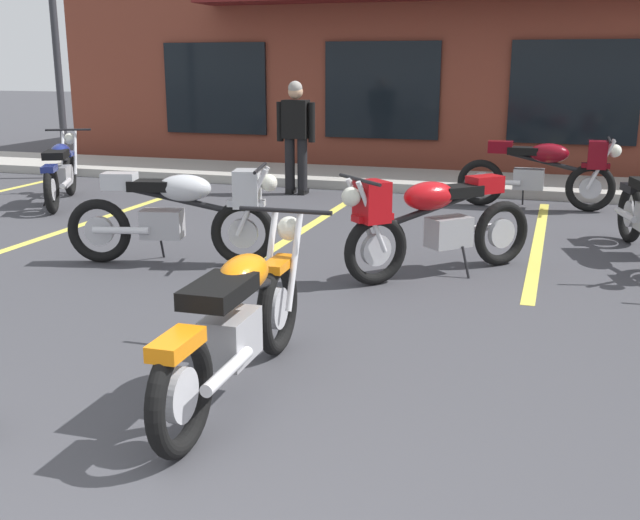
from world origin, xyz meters
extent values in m
plane|color=#3D3D42|center=(0.00, 3.38, 0.00)|extent=(80.00, 80.00, 0.00)
cube|color=#A8A59E|center=(0.00, 10.37, 0.07)|extent=(22.00, 1.80, 0.14)
cube|color=brown|center=(0.00, 14.48, 1.91)|extent=(16.34, 5.48, 3.81)
cube|color=black|center=(-4.90, 11.70, 1.45)|extent=(2.09, 0.06, 1.70)
cube|color=black|center=(-1.63, 11.70, 1.45)|extent=(2.09, 0.06, 1.70)
cube|color=black|center=(1.63, 11.70, 1.45)|extent=(2.09, 0.06, 1.70)
cube|color=#DBCC4C|center=(-4.04, 6.77, 0.00)|extent=(0.12, 4.80, 0.01)
cube|color=#DBCC4C|center=(-1.35, 6.77, 0.00)|extent=(0.12, 4.80, 0.01)
cube|color=#DBCC4C|center=(1.35, 6.77, 0.00)|extent=(0.12, 4.80, 0.01)
torus|color=black|center=(-0.21, 1.34, 0.32)|extent=(0.11, 0.64, 0.64)
cylinder|color=#B7B7BC|center=(-0.21, 1.34, 0.32)|extent=(0.07, 0.29, 0.29)
torus|color=black|center=(-0.24, 2.78, 0.32)|extent=(0.11, 0.64, 0.64)
cylinder|color=#B7B7BC|center=(-0.24, 2.78, 0.32)|extent=(0.07, 0.29, 0.29)
cylinder|color=silver|center=(-0.33, 2.88, 0.64)|extent=(0.05, 0.33, 0.66)
cylinder|color=silver|center=(-0.15, 2.88, 0.64)|extent=(0.05, 0.33, 0.66)
cylinder|color=black|center=(-0.24, 2.96, 0.96)|extent=(0.66, 0.05, 0.03)
sphere|color=silver|center=(-0.24, 3.04, 0.82)|extent=(0.17, 0.17, 0.17)
cube|color=orange|center=(-0.24, 2.82, 0.62)|extent=(0.15, 0.36, 0.06)
cube|color=#9E9EA3|center=(-0.22, 1.98, 0.40)|extent=(0.25, 0.40, 0.28)
cylinder|color=silver|center=(-0.07, 1.61, 0.36)|extent=(0.08, 0.55, 0.07)
cylinder|color=black|center=(-0.22, 2.18, 0.64)|extent=(0.08, 0.94, 0.26)
ellipsoid|color=orange|center=(-0.23, 2.20, 0.72)|extent=(0.27, 0.49, 0.22)
cube|color=black|center=(-0.22, 1.84, 0.72)|extent=(0.29, 0.53, 0.10)
cube|color=orange|center=(-0.21, 1.32, 0.60)|extent=(0.17, 0.36, 0.08)
cylinder|color=black|center=(-0.40, 1.91, 0.14)|extent=(0.14, 0.03, 0.29)
torus|color=black|center=(2.29, 7.05, 0.32)|extent=(0.25, 0.65, 0.64)
cylinder|color=#B7B7BC|center=(2.29, 7.05, 0.32)|extent=(0.13, 0.29, 0.29)
cylinder|color=silver|center=(2.22, 6.75, 0.36)|extent=(0.20, 0.55, 0.07)
cube|color=black|center=(2.29, 7.07, 0.60)|extent=(0.24, 0.39, 0.08)
torus|color=black|center=(-2.79, 4.51, 0.32)|extent=(0.65, 0.25, 0.64)
cylinder|color=#B7B7BC|center=(-2.79, 4.51, 0.32)|extent=(0.29, 0.12, 0.29)
torus|color=black|center=(-1.38, 4.85, 0.32)|extent=(0.65, 0.25, 0.64)
cylinder|color=#B7B7BC|center=(-1.38, 4.85, 0.32)|extent=(0.29, 0.12, 0.29)
cylinder|color=silver|center=(-1.31, 4.96, 0.64)|extent=(0.33, 0.12, 0.66)
cylinder|color=silver|center=(-1.27, 4.78, 0.64)|extent=(0.33, 0.12, 0.66)
cylinder|color=black|center=(-1.21, 4.89, 0.96)|extent=(0.18, 0.65, 0.03)
sphere|color=silver|center=(-1.13, 4.91, 0.82)|extent=(0.20, 0.20, 0.17)
cube|color=silver|center=(-1.35, 4.86, 0.62)|extent=(0.38, 0.22, 0.06)
cube|color=#9E9EA3|center=(-2.16, 4.66, 0.40)|extent=(0.44, 0.33, 0.28)
cylinder|color=silver|center=(-2.49, 4.44, 0.36)|extent=(0.55, 0.20, 0.07)
cylinder|color=black|center=(-1.97, 4.71, 0.64)|extent=(0.93, 0.28, 0.26)
ellipsoid|color=silver|center=(-1.93, 4.72, 0.76)|extent=(0.58, 0.41, 0.26)
cube|color=silver|center=(-1.34, 4.86, 0.76)|extent=(0.30, 0.33, 0.36)
cube|color=black|center=(-2.26, 4.64, 0.78)|extent=(0.44, 0.33, 0.10)
cube|color=silver|center=(-2.55, 4.57, 0.82)|extent=(0.36, 0.27, 0.16)
cylinder|color=black|center=(-2.27, 4.82, 0.14)|extent=(0.05, 0.14, 0.29)
torus|color=black|center=(1.02, 5.61, 0.32)|extent=(0.52, 0.53, 0.64)
cylinder|color=#B7B7BC|center=(1.02, 5.61, 0.32)|extent=(0.24, 0.25, 0.29)
torus|color=black|center=(0.01, 4.59, 0.32)|extent=(0.52, 0.53, 0.64)
cylinder|color=#B7B7BC|center=(0.01, 4.59, 0.32)|extent=(0.24, 0.25, 0.29)
cylinder|color=silver|center=(0.00, 4.45, 0.64)|extent=(0.26, 0.26, 0.66)
cylinder|color=silver|center=(-0.12, 4.58, 0.64)|extent=(0.26, 0.26, 0.66)
cylinder|color=black|center=(-0.12, 4.46, 0.96)|extent=(0.49, 0.48, 0.03)
sphere|color=silver|center=(-0.17, 4.40, 0.82)|extent=(0.24, 0.24, 0.17)
cube|color=#B70F14|center=(-0.02, 4.56, 0.62)|extent=(0.35, 0.36, 0.06)
cube|color=#9E9EA3|center=(0.57, 5.16, 0.40)|extent=(0.45, 0.45, 0.28)
cylinder|color=silver|center=(0.73, 5.52, 0.36)|extent=(0.43, 0.44, 0.07)
cylinder|color=black|center=(0.43, 5.01, 0.64)|extent=(0.70, 0.71, 0.26)
ellipsoid|color=#B70F14|center=(0.40, 4.99, 0.76)|extent=(0.58, 0.58, 0.26)
cube|color=#B70F14|center=(-0.03, 4.55, 0.76)|extent=(0.37, 0.37, 0.36)
cube|color=black|center=(0.64, 5.23, 0.78)|extent=(0.45, 0.45, 0.10)
cube|color=#B70F14|center=(0.85, 5.44, 0.82)|extent=(0.37, 0.37, 0.16)
cylinder|color=black|center=(0.75, 5.08, 0.14)|extent=(0.11, 0.11, 0.29)
torus|color=black|center=(0.48, 8.81, 0.32)|extent=(0.64, 0.11, 0.64)
cylinder|color=#B7B7BC|center=(0.48, 8.81, 0.32)|extent=(0.29, 0.06, 0.29)
torus|color=black|center=(1.92, 8.79, 0.32)|extent=(0.64, 0.11, 0.64)
cylinder|color=#B7B7BC|center=(1.92, 8.79, 0.32)|extent=(0.29, 0.06, 0.29)
cylinder|color=silver|center=(2.02, 8.88, 0.64)|extent=(0.33, 0.05, 0.66)
cylinder|color=silver|center=(2.02, 8.70, 0.64)|extent=(0.33, 0.05, 0.66)
cylinder|color=black|center=(2.10, 8.79, 0.96)|extent=(0.04, 0.66, 0.03)
sphere|color=silver|center=(2.18, 8.79, 0.82)|extent=(0.17, 0.17, 0.17)
cube|color=maroon|center=(1.96, 8.79, 0.62)|extent=(0.36, 0.14, 0.06)
cube|color=#9E9EA3|center=(1.12, 8.80, 0.40)|extent=(0.40, 0.24, 0.28)
cylinder|color=silver|center=(0.75, 8.67, 0.36)|extent=(0.55, 0.08, 0.07)
cylinder|color=black|center=(1.32, 8.80, 0.64)|extent=(0.94, 0.07, 0.26)
ellipsoid|color=maroon|center=(1.36, 8.80, 0.76)|extent=(0.52, 0.31, 0.26)
cube|color=maroon|center=(1.97, 8.79, 0.76)|extent=(0.24, 0.28, 0.36)
cube|color=black|center=(1.02, 8.80, 0.78)|extent=(0.40, 0.24, 0.10)
cube|color=maroon|center=(0.72, 8.81, 0.82)|extent=(0.32, 0.20, 0.16)
cylinder|color=black|center=(1.05, 8.98, 0.14)|extent=(0.03, 0.13, 0.29)
torus|color=black|center=(-4.82, 6.49, 0.32)|extent=(0.37, 0.62, 0.64)
cylinder|color=#B7B7BC|center=(-4.82, 6.49, 0.32)|extent=(0.18, 0.28, 0.29)
torus|color=black|center=(-5.46, 7.78, 0.32)|extent=(0.37, 0.62, 0.64)
cylinder|color=#B7B7BC|center=(-5.46, 7.78, 0.32)|extent=(0.18, 0.28, 0.29)
cylinder|color=silver|center=(-5.59, 7.83, 0.64)|extent=(0.18, 0.31, 0.66)
cylinder|color=silver|center=(-5.42, 7.91, 0.64)|extent=(0.18, 0.31, 0.66)
cylinder|color=black|center=(-5.54, 7.94, 0.96)|extent=(0.61, 0.32, 0.03)
sphere|color=silver|center=(-5.58, 8.01, 0.82)|extent=(0.23, 0.23, 0.17)
cube|color=navy|center=(-5.48, 7.81, 0.62)|extent=(0.29, 0.38, 0.06)
cube|color=#9E9EA3|center=(-5.10, 7.06, 0.40)|extent=(0.39, 0.47, 0.28)
cylinder|color=silver|center=(-4.81, 6.79, 0.36)|extent=(0.31, 0.52, 0.07)
cylinder|color=black|center=(-5.19, 7.24, 0.64)|extent=(0.47, 0.87, 0.26)
ellipsoid|color=navy|center=(-5.20, 7.26, 0.72)|extent=(0.45, 0.55, 0.22)
cube|color=black|center=(-5.04, 6.93, 0.72)|extent=(0.48, 0.59, 0.10)
cube|color=navy|center=(-4.81, 6.47, 0.60)|extent=(0.30, 0.39, 0.08)
cylinder|color=black|center=(-5.23, 6.92, 0.14)|extent=(0.13, 0.08, 0.29)
cube|color=black|center=(-2.37, 8.94, 0.04)|extent=(0.10, 0.24, 0.08)
cube|color=black|center=(-2.17, 8.94, 0.04)|extent=(0.10, 0.24, 0.08)
cylinder|color=black|center=(-2.37, 8.90, 0.46)|extent=(0.15, 0.15, 0.80)
cylinder|color=black|center=(-2.17, 8.90, 0.46)|extent=(0.15, 0.15, 0.80)
cube|color=black|center=(-2.27, 8.90, 1.12)|extent=(0.38, 0.22, 0.56)
cylinder|color=black|center=(-2.52, 8.90, 1.08)|extent=(0.10, 0.10, 0.58)
cylinder|color=black|center=(-2.02, 8.90, 1.08)|extent=(0.10, 0.10, 0.58)
sphere|color=tan|center=(-2.27, 8.90, 1.52)|extent=(0.22, 0.22, 0.22)
sphere|color=gray|center=(-2.27, 8.89, 1.57)|extent=(0.21, 0.21, 0.21)
cylinder|color=#2D2D33|center=(-6.61, 9.27, 2.48)|extent=(0.12, 0.12, 4.96)
camera|label=1|loc=(1.52, -1.76, 1.93)|focal=42.34mm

